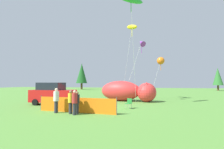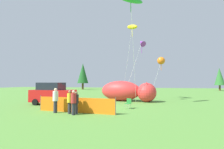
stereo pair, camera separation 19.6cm
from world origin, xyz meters
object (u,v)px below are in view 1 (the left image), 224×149
object	(u,v)px
folding_chair	(129,103)
spectator_in_black_shirt	(56,99)
kite_yellow_hero	(132,27)
kite_green_fish	(131,0)
kite_orange_flower	(161,61)
parked_car	(53,94)
spectator_in_grey_shirt	(75,101)
spectator_in_yellow_shirt	(71,101)
kite_purple_delta	(141,43)
inflatable_cat	(126,92)
spectator_in_green_shirt	(77,102)

from	to	relation	value
folding_chair	spectator_in_black_shirt	distance (m)	5.96
spectator_in_black_shirt	kite_yellow_hero	distance (m)	14.80
kite_green_fish	kite_orange_flower	world-z (taller)	kite_green_fish
parked_car	spectator_in_black_shirt	xyz separation A→B (m)	(2.95, -4.17, -0.09)
folding_chair	spectator_in_grey_shirt	bearing A→B (deg)	-20.49
spectator_in_yellow_shirt	kite_purple_delta	world-z (taller)	kite_purple_delta
parked_car	spectator_in_black_shirt	size ratio (longest dim) A/B	2.43
parked_car	kite_purple_delta	xyz separation A→B (m)	(8.48, 5.70, 5.98)
kite_orange_flower	kite_green_fish	bearing A→B (deg)	-113.37
spectator_in_grey_shirt	kite_purple_delta	distance (m)	12.60
parked_car	spectator_in_yellow_shirt	distance (m)	5.94
inflatable_cat	kite_green_fish	distance (m)	10.16
parked_car	folding_chair	world-z (taller)	parked_car
inflatable_cat	spectator_in_grey_shirt	world-z (taller)	inflatable_cat
inflatable_cat	kite_orange_flower	xyz separation A→B (m)	(4.15, 3.52, 4.03)
kite_orange_flower	kite_purple_delta	world-z (taller)	kite_purple_delta
spectator_in_yellow_shirt	kite_yellow_hero	bearing A→B (deg)	75.26
spectator_in_grey_shirt	kite_green_fish	distance (m)	11.85
spectator_in_black_shirt	spectator_in_grey_shirt	bearing A→B (deg)	-14.82
parked_car	spectator_in_green_shirt	xyz separation A→B (m)	(4.64, -4.23, -0.21)
spectator_in_green_shirt	kite_orange_flower	xyz separation A→B (m)	(6.19, 12.87, 4.29)
spectator_in_black_shirt	kite_green_fish	size ratio (longest dim) A/B	0.16
spectator_in_green_shirt	spectator_in_yellow_shirt	bearing A→B (deg)	-177.54
kite_purple_delta	spectator_in_black_shirt	bearing A→B (deg)	-119.26
folding_chair	kite_green_fish	bearing A→B (deg)	-159.02
kite_orange_flower	spectator_in_grey_shirt	bearing A→B (deg)	-115.10
folding_chair	inflatable_cat	world-z (taller)	inflatable_cat
inflatable_cat	spectator_in_black_shirt	world-z (taller)	inflatable_cat
folding_chair	kite_orange_flower	distance (m)	10.91
spectator_in_grey_shirt	spectator_in_yellow_shirt	bearing A→B (deg)	143.09
kite_yellow_hero	kite_purple_delta	bearing A→B (deg)	-47.20
spectator_in_yellow_shirt	kite_yellow_hero	xyz separation A→B (m)	(3.00, 11.39, 8.65)
kite_purple_delta	spectator_in_yellow_shirt	bearing A→B (deg)	-113.54
spectator_in_green_shirt	kite_yellow_hero	size ratio (longest dim) A/B	0.16
spectator_in_grey_shirt	spectator_in_black_shirt	bearing A→B (deg)	165.18
spectator_in_green_shirt	inflatable_cat	bearing A→B (deg)	77.71
parked_car	kite_purple_delta	distance (m)	11.84
spectator_in_grey_shirt	kite_purple_delta	size ratio (longest dim) A/B	0.22
inflatable_cat	kite_yellow_hero	bearing A→B (deg)	87.07
spectator_in_green_shirt	spectator_in_yellow_shirt	world-z (taller)	spectator_in_yellow_shirt
kite_yellow_hero	kite_purple_delta	world-z (taller)	kite_yellow_hero
spectator_in_grey_shirt	spectator_in_yellow_shirt	world-z (taller)	spectator_in_grey_shirt
parked_car	spectator_in_green_shirt	world-z (taller)	parked_car
inflatable_cat	kite_orange_flower	size ratio (longest dim) A/B	1.22
folding_chair	spectator_in_grey_shirt	xyz separation A→B (m)	(-3.20, -3.84, 0.41)
parked_car	kite_yellow_hero	xyz separation A→B (m)	(7.14, 7.14, 8.48)
kite_yellow_hero	kite_orange_flower	bearing A→B (deg)	22.07
spectator_in_grey_shirt	kite_yellow_hero	bearing A→B (deg)	77.91
spectator_in_black_shirt	inflatable_cat	bearing A→B (deg)	68.13
parked_car	kite_orange_flower	bearing A→B (deg)	38.16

